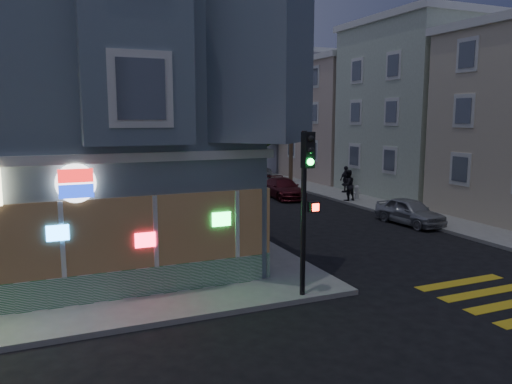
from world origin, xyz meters
TOP-DOWN VIEW (x-y plane):
  - ground at (0.00, 0.00)m, footprint 120.00×120.00m
  - sidewalk_ne at (23.00, 23.00)m, footprint 24.00×42.00m
  - corner_building at (-6.00, 10.98)m, footprint 14.60×14.60m
  - row_house_b at (19.50, 16.00)m, footprint 12.00×8.60m
  - row_house_c at (19.50, 25.00)m, footprint 12.00×8.60m
  - row_house_d at (19.50, 34.00)m, footprint 12.00×8.60m
  - utility_pole at (12.00, 24.00)m, footprint 2.20×0.30m
  - street_tree_near at (12.20, 30.00)m, footprint 3.00×3.00m
  - street_tree_far at (12.20, 38.00)m, footprint 3.00×3.00m
  - pedestrian_a at (11.30, 15.20)m, footprint 0.97×0.81m
  - pedestrian_b at (13.00, 17.99)m, footprint 1.08×0.63m
  - parked_car_a at (10.70, 9.00)m, footprint 1.72×3.77m
  - parked_car_b at (8.60, 23.55)m, footprint 1.73×3.73m
  - parked_car_c at (8.60, 18.35)m, footprint 2.02×4.39m
  - parked_car_d at (10.70, 28.84)m, footprint 2.37×5.04m
  - traffic_signal at (1.35, 2.18)m, footprint 0.53×0.51m
  - fire_hydrant at (12.10, 15.42)m, footprint 0.49×0.28m

SIDE VIEW (x-z plane):
  - ground at x=0.00m, z-range 0.00..0.00m
  - sidewalk_ne at x=23.00m, z-range 0.00..0.15m
  - parked_car_b at x=8.60m, z-range 0.00..1.18m
  - fire_hydrant at x=12.10m, z-range 0.17..1.02m
  - parked_car_c at x=8.60m, z-range 0.00..1.24m
  - parked_car_a at x=10.70m, z-range 0.00..1.25m
  - parked_car_d at x=10.70m, z-range 0.00..1.39m
  - pedestrian_b at x=13.00m, z-range 0.15..1.88m
  - pedestrian_a at x=11.30m, z-range 0.15..1.98m
  - traffic_signal at x=1.35m, z-range 0.95..5.51m
  - street_tree_near at x=12.20m, z-range 1.29..6.59m
  - street_tree_far at x=12.20m, z-range 1.29..6.59m
  - row_house_c at x=19.50m, z-range 0.15..9.15m
  - utility_pole at x=12.00m, z-range 0.30..9.30m
  - row_house_b at x=19.50m, z-range 0.15..10.65m
  - row_house_d at x=19.50m, z-range 0.15..10.65m
  - corner_building at x=-6.00m, z-range 0.12..11.52m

